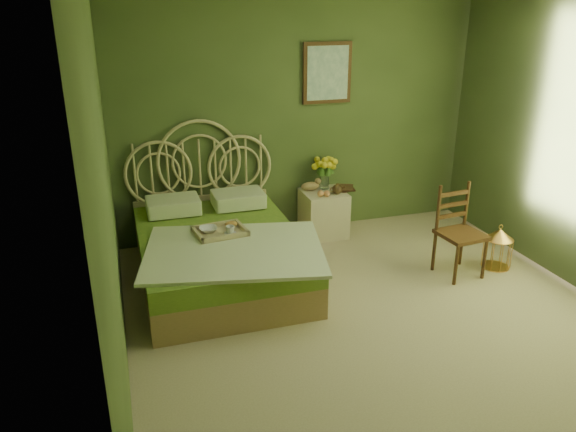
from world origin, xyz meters
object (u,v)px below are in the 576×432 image
object	(u,v)px
chair	(458,225)
birdcage	(498,248)
bed	(219,249)
nightstand	(324,205)

from	to	relation	value
chair	birdcage	bearing A→B (deg)	-12.20
birdcage	bed	bearing A→B (deg)	167.42
nightstand	bed	bearing A→B (deg)	-151.84
bed	nightstand	distance (m)	1.49
nightstand	chair	size ratio (longest dim) A/B	1.08
chair	bed	bearing A→B (deg)	160.53
chair	birdcage	distance (m)	0.54
bed	nightstand	xyz separation A→B (m)	(1.32, 0.70, 0.05)
nightstand	chair	distance (m)	1.53
birdcage	nightstand	bearing A→B (deg)	135.86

